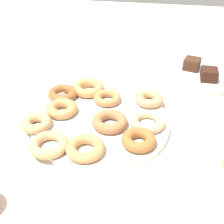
# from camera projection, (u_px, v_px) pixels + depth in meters

# --- Properties ---
(ground_plane) EXTENTS (2.40, 2.40, 0.00)m
(ground_plane) POSITION_uv_depth(u_px,v_px,m) (101.00, 124.00, 0.78)
(ground_plane) COLOR beige
(donut_plate) EXTENTS (0.36, 0.36, 0.01)m
(donut_plate) POSITION_uv_depth(u_px,v_px,m) (101.00, 122.00, 0.77)
(donut_plate) COLOR silver
(donut_plate) RESTS_ON ground_plane
(donut_0) EXTENTS (0.10, 0.10, 0.02)m
(donut_0) POSITION_uv_depth(u_px,v_px,m) (106.00, 98.00, 0.84)
(donut_0) COLOR #C6844C
(donut_0) RESTS_ON donut_plate
(donut_1) EXTENTS (0.09, 0.09, 0.03)m
(donut_1) POSITION_uv_depth(u_px,v_px,m) (139.00, 140.00, 0.68)
(donut_1) COLOR #AD6B33
(donut_1) RESTS_ON donut_plate
(donut_2) EXTENTS (0.12, 0.12, 0.03)m
(donut_2) POSITION_uv_depth(u_px,v_px,m) (110.00, 122.00, 0.74)
(donut_2) COLOR #B27547
(donut_2) RESTS_ON donut_plate
(donut_3) EXTENTS (0.11, 0.11, 0.03)m
(donut_3) POSITION_uv_depth(u_px,v_px,m) (62.00, 109.00, 0.79)
(donut_3) COLOR tan
(donut_3) RESTS_ON donut_plate
(donut_4) EXTENTS (0.12, 0.12, 0.02)m
(donut_4) POSITION_uv_depth(u_px,v_px,m) (147.00, 123.00, 0.74)
(donut_4) COLOR #EABC84
(donut_4) RESTS_ON donut_plate
(donut_5) EXTENTS (0.11, 0.11, 0.02)m
(donut_5) POSITION_uv_depth(u_px,v_px,m) (36.00, 123.00, 0.74)
(donut_5) COLOR tan
(donut_5) RESTS_ON donut_plate
(donut_6) EXTENTS (0.13, 0.13, 0.02)m
(donut_6) POSITION_uv_depth(u_px,v_px,m) (49.00, 145.00, 0.67)
(donut_6) COLOR tan
(donut_6) RESTS_ON donut_plate
(donut_7) EXTENTS (0.10, 0.10, 0.02)m
(donut_7) POSITION_uv_depth(u_px,v_px,m) (85.00, 148.00, 0.66)
(donut_7) COLOR tan
(donut_7) RESTS_ON donut_plate
(donut_8) EXTENTS (0.11, 0.11, 0.03)m
(donut_8) POSITION_uv_depth(u_px,v_px,m) (88.00, 88.00, 0.88)
(donut_8) COLOR tan
(donut_8) RESTS_ON donut_plate
(donut_9) EXTENTS (0.10, 0.10, 0.03)m
(donut_9) POSITION_uv_depth(u_px,v_px,m) (149.00, 99.00, 0.83)
(donut_9) COLOR tan
(donut_9) RESTS_ON donut_plate
(donut_10) EXTENTS (0.08, 0.08, 0.02)m
(donut_10) POSITION_uv_depth(u_px,v_px,m) (63.00, 94.00, 0.85)
(donut_10) COLOR #995B2D
(donut_10) RESTS_ON donut_plate
(cake_plate) EXTENTS (0.25, 0.25, 0.02)m
(cake_plate) POSITION_uv_depth(u_px,v_px,m) (197.00, 77.00, 0.97)
(cake_plate) COLOR silver
(cake_plate) RESTS_ON ground_plane
(brownie_near) EXTENTS (0.06, 0.06, 0.04)m
(brownie_near) POSITION_uv_depth(u_px,v_px,m) (192.00, 64.00, 0.99)
(brownie_near) COLOR #472819
(brownie_near) RESTS_ON cake_plate
(brownie_far) EXTENTS (0.05, 0.05, 0.04)m
(brownie_far) POSITION_uv_depth(u_px,v_px,m) (209.00, 74.00, 0.93)
(brownie_far) COLOR #381E14
(brownie_far) RESTS_ON cake_plate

